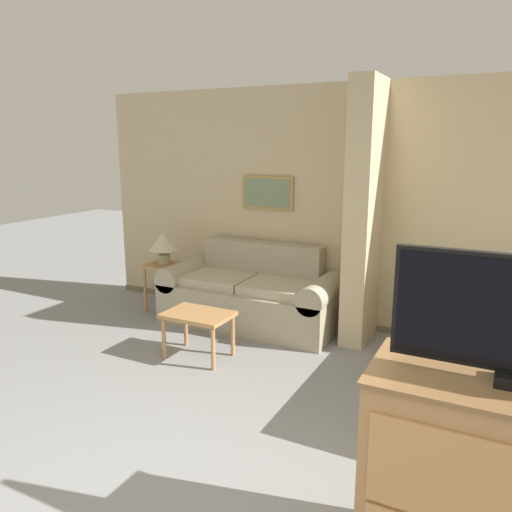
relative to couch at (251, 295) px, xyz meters
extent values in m
cube|color=#CCB78E|center=(1.18, 0.49, 0.97)|extent=(6.74, 0.12, 2.60)
cube|color=#70644E|center=(1.18, 0.41, -0.30)|extent=(6.74, 0.02, 0.06)
cube|color=tan|center=(0.00, 0.41, 1.11)|extent=(0.63, 0.02, 0.38)
cube|color=gray|center=(0.00, 0.39, 1.11)|extent=(0.56, 0.01, 0.31)
cube|color=#CCB78E|center=(1.20, 0.12, 0.97)|extent=(0.24, 0.62, 2.60)
cube|color=tan|center=(0.00, -0.03, -0.11)|extent=(1.44, 0.84, 0.44)
cube|color=tan|center=(0.00, 0.29, 0.33)|extent=(1.44, 0.20, 0.45)
cube|color=tan|center=(-0.85, -0.03, -0.11)|extent=(0.25, 0.84, 0.44)
cylinder|color=tan|center=(-0.85, -0.03, 0.17)|extent=(0.28, 0.84, 0.28)
cube|color=tan|center=(0.85, -0.03, -0.11)|extent=(0.25, 0.84, 0.44)
cylinder|color=tan|center=(0.85, -0.03, 0.17)|extent=(0.28, 0.84, 0.28)
cube|color=#BAAF94|center=(-0.36, -0.08, 0.16)|extent=(0.70, 0.60, 0.10)
cube|color=#BAAF94|center=(0.36, -0.08, 0.16)|extent=(0.70, 0.60, 0.10)
cube|color=#B27F4C|center=(-0.02, -1.03, 0.09)|extent=(0.62, 0.43, 0.04)
cylinder|color=#B27F4C|center=(-0.29, -1.21, -0.13)|extent=(0.04, 0.04, 0.40)
cylinder|color=#B27F4C|center=(0.25, -1.21, -0.13)|extent=(0.04, 0.04, 0.40)
cylinder|color=#B27F4C|center=(-0.29, -0.86, -0.13)|extent=(0.04, 0.04, 0.40)
cylinder|color=#B27F4C|center=(0.25, -0.86, -0.13)|extent=(0.04, 0.04, 0.40)
cube|color=#B27F4C|center=(-1.13, -0.07, 0.24)|extent=(0.40, 0.40, 0.04)
cylinder|color=#B27F4C|center=(-1.30, -0.24, -0.05)|extent=(0.04, 0.04, 0.55)
cylinder|color=#B27F4C|center=(-0.96, -0.24, -0.05)|extent=(0.04, 0.04, 0.55)
cylinder|color=#B27F4C|center=(-1.30, 0.10, -0.05)|extent=(0.04, 0.04, 0.55)
cylinder|color=#B27F4C|center=(-0.96, 0.10, -0.05)|extent=(0.04, 0.04, 0.55)
cylinder|color=tan|center=(-1.13, -0.07, 0.31)|extent=(0.14, 0.14, 0.11)
cylinder|color=tan|center=(-1.13, -0.07, 0.40)|extent=(0.02, 0.02, 0.05)
cone|color=beige|center=(-1.13, -0.07, 0.53)|extent=(0.35, 0.35, 0.22)
cube|color=#B27F4C|center=(2.60, -2.58, 0.17)|extent=(1.21, 0.53, 1.01)
cube|color=#232D4C|center=(2.50, -0.81, 0.42)|extent=(0.33, 0.20, 0.32)
cube|color=#232D4C|center=(2.50, -0.92, 0.36)|extent=(0.25, 0.03, 0.14)
ellipsoid|color=#232D4C|center=(2.50, -0.81, 0.59)|extent=(0.31, 0.19, 0.08)
camera|label=1|loc=(2.47, -4.72, 1.65)|focal=35.00mm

